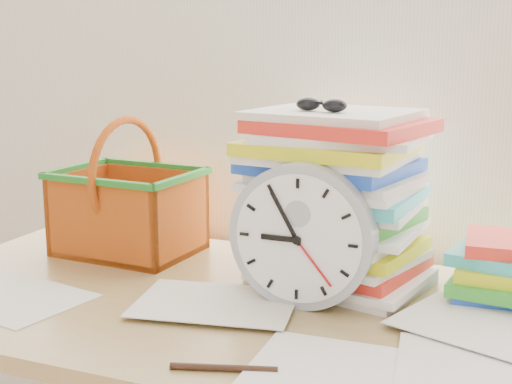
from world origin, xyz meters
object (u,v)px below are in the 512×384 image
at_px(desk, 259,342).
at_px(paper_stack, 337,199).
at_px(clock, 303,236).
at_px(basket, 128,187).

xyz_separation_m(desk, paper_stack, (0.09, 0.16, 0.24)).
relative_size(paper_stack, clock, 1.30).
xyz_separation_m(paper_stack, clock, (-0.02, -0.14, -0.04)).
relative_size(desk, clock, 5.41).
distance_m(desk, basket, 0.48).
bearing_deg(paper_stack, clock, -97.39).
xyz_separation_m(desk, basket, (-0.39, 0.18, 0.22)).
height_order(clock, basket, basket).
xyz_separation_m(desk, clock, (0.07, 0.02, 0.20)).
bearing_deg(clock, paper_stack, 82.61).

